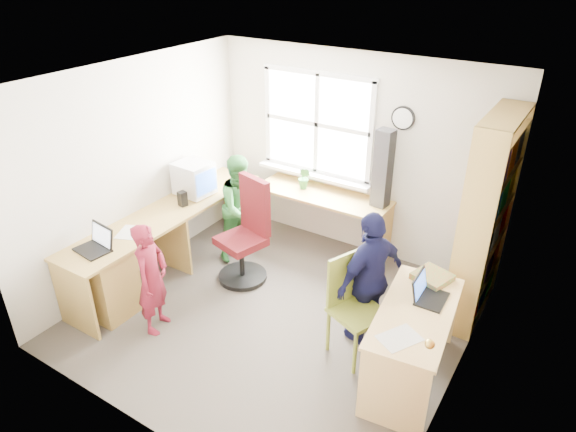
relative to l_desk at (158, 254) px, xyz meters
The scene contains 19 objects.
room 1.57m from the l_desk, 16.12° to the left, with size 3.64×3.44×2.44m.
l_desk is the anchor object (origin of this frame).
right_desk 2.77m from the l_desk, ahead, with size 0.72×1.31×0.72m.
bookshelf 3.35m from the l_desk, 26.43° to the left, with size 0.30×1.02×2.10m.
swivel_chair 0.97m from the l_desk, 48.16° to the left, with size 0.68×0.68×1.19m.
wooden_chair 2.19m from the l_desk, ahead, with size 0.56×0.56×0.99m.
crt_monitor 1.05m from the l_desk, 104.52° to the left, with size 0.43×0.39×0.40m.
laptop_left 0.70m from the l_desk, 110.33° to the right, with size 0.37×0.32×0.23m.
laptop_right 2.82m from the l_desk, ahead, with size 0.27×0.32×0.22m.
speaker_a 0.71m from the l_desk, 103.93° to the left, with size 0.10×0.10×0.17m.
speaker_b 1.16m from the l_desk, 100.69° to the left, with size 0.12×0.12×0.19m.
cd_tower 2.62m from the l_desk, 45.80° to the left, with size 0.20×0.18×0.90m.
game_box 2.83m from the l_desk, 14.75° to the left, with size 0.37×0.37×0.06m.
paper_a 0.40m from the l_desk, 137.50° to the right, with size 0.31×0.35×0.00m.
paper_b 2.79m from the l_desk, ahead, with size 0.35×0.38×0.00m.
potted_plant 1.94m from the l_desk, 65.25° to the left, with size 0.16×0.13×0.28m, color #2B6C2F.
person_red 0.65m from the l_desk, 49.20° to the right, with size 0.42×0.28×1.16m, color maroon.
person_green 1.13m from the l_desk, 72.91° to the left, with size 0.63×0.49×1.29m, color #307833.
person_navy 2.29m from the l_desk, 12.60° to the left, with size 0.79×0.33×1.35m, color #121338.
Camera 1 is at (2.36, -3.48, 3.39)m, focal length 32.00 mm.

